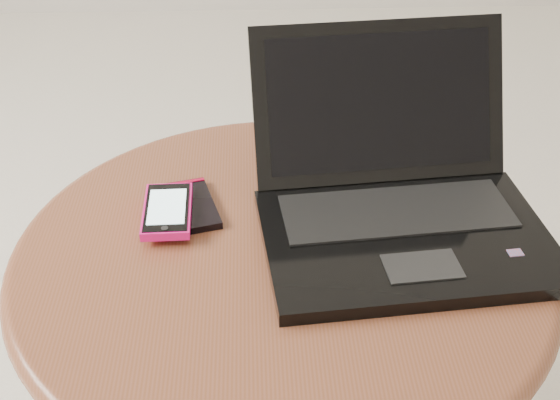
{
  "coord_description": "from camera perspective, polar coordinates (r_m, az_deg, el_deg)",
  "views": [
    {
      "loc": [
        -0.13,
        -0.78,
        1.01
      ],
      "look_at": [
        -0.11,
        -0.1,
        0.55
      ],
      "focal_mm": 48.29,
      "sensor_mm": 36.0,
      "label": 1
    }
  ],
  "objects": [
    {
      "name": "laptop",
      "position": [
        0.87,
        8.93,
        0.18
      ],
      "size": [
        0.34,
        0.34,
        0.19
      ],
      "color": "black",
      "rests_on": "table"
    },
    {
      "name": "phone_pink",
      "position": [
        0.89,
        -8.53,
        -0.8
      ],
      "size": [
        0.06,
        0.1,
        0.01
      ],
      "color": "#FB1581",
      "rests_on": "phone_black"
    },
    {
      "name": "phone_black",
      "position": [
        0.91,
        -6.76,
        -0.43
      ],
      "size": [
        0.08,
        0.11,
        0.01
      ],
      "color": "black",
      "rests_on": "table"
    },
    {
      "name": "table",
      "position": [
        0.92,
        0.16,
        -8.69
      ],
      "size": [
        0.62,
        0.62,
        0.49
      ],
      "color": "#522714",
      "rests_on": "ground"
    }
  ]
}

